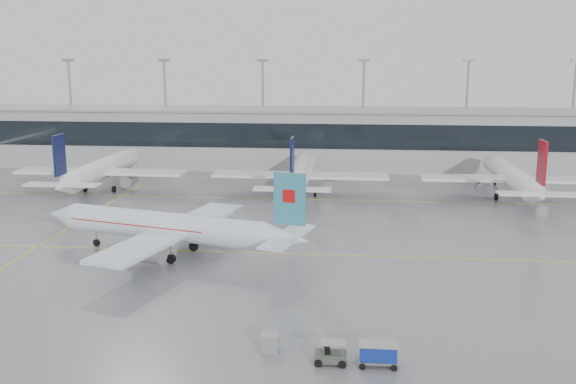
# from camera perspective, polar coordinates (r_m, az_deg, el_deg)

# --- Properties ---
(ground) EXTENTS (320.00, 320.00, 0.00)m
(ground) POSITION_cam_1_polar(r_m,az_deg,el_deg) (77.08, -0.86, -5.48)
(ground) COLOR gray
(ground) RESTS_ON ground
(taxi_line_main) EXTENTS (120.00, 0.25, 0.01)m
(taxi_line_main) POSITION_cam_1_polar(r_m,az_deg,el_deg) (77.07, -0.86, -5.47)
(taxi_line_main) COLOR yellow
(taxi_line_main) RESTS_ON ground
(taxi_line_north) EXTENTS (120.00, 0.25, 0.01)m
(taxi_line_north) POSITION_cam_1_polar(r_m,az_deg,el_deg) (105.95, 0.94, -0.64)
(taxi_line_north) COLOR yellow
(taxi_line_north) RESTS_ON ground
(taxi_line_cross) EXTENTS (0.25, 60.00, 0.01)m
(taxi_line_cross) POSITION_cam_1_polar(r_m,az_deg,el_deg) (98.76, -17.44, -2.13)
(taxi_line_cross) COLOR yellow
(taxi_line_cross) RESTS_ON ground
(terminal) EXTENTS (180.00, 15.00, 12.00)m
(terminal) POSITION_cam_1_polar(r_m,az_deg,el_deg) (136.41, 2.03, 4.73)
(terminal) COLOR #9C9CA0
(terminal) RESTS_ON ground
(terminal_glass) EXTENTS (180.00, 0.20, 5.00)m
(terminal_glass) POSITION_cam_1_polar(r_m,az_deg,el_deg) (128.75, 1.83, 4.98)
(terminal_glass) COLOR black
(terminal_glass) RESTS_ON ground
(terminal_roof) EXTENTS (182.00, 16.00, 0.40)m
(terminal_roof) POSITION_cam_1_polar(r_m,az_deg,el_deg) (135.77, 2.05, 7.33)
(terminal_roof) COLOR gray
(terminal_roof) RESTS_ON ground
(light_masts) EXTENTS (156.40, 1.00, 22.60)m
(light_masts) POSITION_cam_1_polar(r_m,az_deg,el_deg) (141.66, 2.21, 7.98)
(light_masts) COLOR gray
(light_masts) RESTS_ON ground
(air_canada_jet) EXTENTS (34.70, 27.94, 10.91)m
(air_canada_jet) POSITION_cam_1_polar(r_m,az_deg,el_deg) (76.39, -10.19, -3.14)
(air_canada_jet) COLOR white
(air_canada_jet) RESTS_ON ground
(parked_jet_b) EXTENTS (29.64, 36.96, 11.72)m
(parked_jet_b) POSITION_cam_1_polar(r_m,az_deg,el_deg) (116.81, -16.29, 1.91)
(parked_jet_b) COLOR white
(parked_jet_b) RESTS_ON ground
(parked_jet_c) EXTENTS (29.64, 36.96, 11.72)m
(parked_jet_c) POSITION_cam_1_polar(r_m,az_deg,el_deg) (108.82, 1.10, 1.68)
(parked_jet_c) COLOR white
(parked_jet_c) RESTS_ON ground
(parked_jet_d) EXTENTS (29.64, 36.96, 11.72)m
(parked_jet_d) POSITION_cam_1_polar(r_m,az_deg,el_deg) (111.76, 19.30, 1.28)
(parked_jet_d) COLOR white
(parked_jet_d) RESTS_ON ground
(baggage_tug) EXTENTS (3.66, 1.53, 1.78)m
(baggage_tug) POSITION_cam_1_polar(r_m,az_deg,el_deg) (50.72, 3.81, -14.33)
(baggage_tug) COLOR #40463C
(baggage_tug) RESTS_ON ground
(baggage_cart) EXTENTS (2.96, 1.66, 1.83)m
(baggage_cart) POSITION_cam_1_polar(r_m,az_deg,el_deg) (50.57, 8.02, -13.96)
(baggage_cart) COLOR gray
(baggage_cart) RESTS_ON ground
(gse_unit) EXTENTS (1.46, 1.36, 1.39)m
(gse_unit) POSITION_cam_1_polar(r_m,az_deg,el_deg) (52.56, -1.63, -13.25)
(gse_unit) COLOR gray
(gse_unit) RESTS_ON ground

